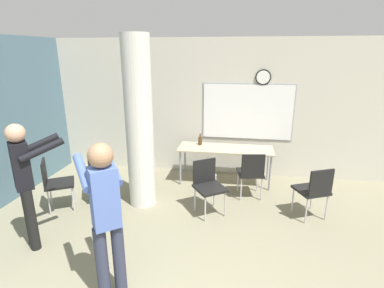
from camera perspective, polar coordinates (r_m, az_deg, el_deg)
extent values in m
cube|color=beige|center=(6.28, 4.99, 6.81)|extent=(8.00, 0.12, 2.80)
cylinder|color=black|center=(6.12, 13.41, 12.28)|extent=(0.30, 0.03, 0.30)
cylinder|color=white|center=(6.10, 13.42, 12.27)|extent=(0.25, 0.01, 0.25)
cube|color=#99999E|center=(6.21, 10.49, 6.00)|extent=(1.84, 0.01, 1.16)
cube|color=white|center=(6.20, 10.49, 5.98)|extent=(1.78, 0.02, 1.10)
cylinder|color=silver|center=(4.92, -10.01, 3.68)|extent=(0.45, 0.45, 2.80)
cube|color=tan|center=(5.89, 6.41, -0.90)|extent=(1.84, 0.62, 0.03)
cylinder|color=gray|center=(5.88, -2.24, -4.58)|extent=(0.04, 0.04, 0.69)
cylinder|color=gray|center=(5.81, 14.66, -5.45)|extent=(0.04, 0.04, 0.69)
cylinder|color=gray|center=(6.34, -1.34, -2.92)|extent=(0.04, 0.04, 0.69)
cylinder|color=gray|center=(6.27, 14.29, -3.71)|extent=(0.04, 0.04, 0.69)
cylinder|color=#4C3319|center=(6.03, 1.57, 0.60)|extent=(0.08, 0.08, 0.16)
cylinder|color=#4C3319|center=(6.00, 1.57, 1.65)|extent=(0.03, 0.03, 0.07)
cylinder|color=gray|center=(5.61, 3.39, -7.59)|extent=(0.25, 0.25, 0.36)
cube|color=black|center=(5.43, -23.88, -6.86)|extent=(0.60, 0.60, 0.04)
cube|color=black|center=(5.37, -26.34, -4.92)|extent=(0.22, 0.36, 0.40)
cylinder|color=#B7B7BC|center=(5.35, -21.70, -9.73)|extent=(0.02, 0.02, 0.43)
cylinder|color=#B7B7BC|center=(5.68, -21.70, -8.15)|extent=(0.02, 0.02, 0.43)
cylinder|color=#B7B7BC|center=(5.38, -25.58, -10.08)|extent=(0.02, 0.02, 0.43)
cylinder|color=#B7B7BC|center=(5.71, -25.33, -8.49)|extent=(0.02, 0.02, 0.43)
cube|color=black|center=(4.81, 3.46, -8.41)|extent=(0.61, 0.61, 0.04)
cube|color=black|center=(4.89, 2.36, -5.15)|extent=(0.34, 0.25, 0.40)
cylinder|color=#B7B7BC|center=(4.71, 2.50, -12.26)|extent=(0.02, 0.02, 0.43)
cylinder|color=#B7B7BC|center=(4.86, 6.34, -11.31)|extent=(0.02, 0.02, 0.43)
cylinder|color=#B7B7BC|center=(4.99, 0.56, -10.42)|extent=(0.02, 0.02, 0.43)
cylinder|color=#B7B7BC|center=(5.14, 4.23, -9.61)|extent=(0.02, 0.02, 0.43)
cube|color=black|center=(5.10, 21.70, -8.17)|extent=(0.58, 0.58, 0.04)
cube|color=black|center=(4.86, 23.41, -6.77)|extent=(0.37, 0.19, 0.40)
cylinder|color=#B7B7BC|center=(5.42, 21.84, -9.37)|extent=(0.02, 0.02, 0.43)
cylinder|color=#B7B7BC|center=(5.23, 18.63, -10.04)|extent=(0.02, 0.02, 0.43)
cylinder|color=#B7B7BC|center=(5.18, 24.23, -10.98)|extent=(0.02, 0.02, 0.43)
cylinder|color=#B7B7BC|center=(4.97, 20.94, -11.78)|extent=(0.02, 0.02, 0.43)
cube|color=black|center=(5.48, 11.01, -5.41)|extent=(0.51, 0.51, 0.04)
cube|color=black|center=(5.21, 11.56, -4.04)|extent=(0.40, 0.09, 0.40)
cylinder|color=#B7B7BC|center=(5.77, 12.31, -6.84)|extent=(0.02, 0.02, 0.43)
cylinder|color=#B7B7BC|center=(5.71, 8.75, -6.92)|extent=(0.02, 0.02, 0.43)
cylinder|color=#B7B7BC|center=(5.45, 13.09, -8.37)|extent=(0.02, 0.02, 0.43)
cylinder|color=#B7B7BC|center=(5.38, 9.32, -8.48)|extent=(0.02, 0.02, 0.43)
cube|color=black|center=(5.40, -16.50, -6.16)|extent=(0.59, 0.59, 0.04)
cube|color=black|center=(5.33, -18.90, -4.18)|extent=(0.21, 0.37, 0.40)
cylinder|color=#B7B7BC|center=(5.34, -14.27, -9.04)|extent=(0.02, 0.02, 0.43)
cylinder|color=#B7B7BC|center=(5.67, -14.53, -7.48)|extent=(0.02, 0.02, 0.43)
cylinder|color=#B7B7BC|center=(5.34, -18.17, -9.39)|extent=(0.02, 0.02, 0.43)
cylinder|color=#B7B7BC|center=(5.67, -18.19, -7.81)|extent=(0.02, 0.02, 0.43)
cylinder|color=black|center=(4.53, -28.25, -12.66)|extent=(0.13, 0.13, 0.86)
cylinder|color=black|center=(4.68, -28.56, -11.73)|extent=(0.13, 0.13, 0.86)
cube|color=black|center=(4.32, -29.79, -3.60)|extent=(0.32, 0.32, 0.61)
sphere|color=tan|center=(4.20, -30.63, 1.78)|extent=(0.23, 0.23, 0.23)
cylinder|color=black|center=(4.15, -26.66, -1.02)|extent=(0.44, 0.45, 0.24)
cylinder|color=black|center=(4.42, -27.28, -0.10)|extent=(0.44, 0.45, 0.24)
cylinder|color=#2D3347|center=(3.45, -13.70, -20.69)|extent=(0.13, 0.13, 0.88)
cylinder|color=#2D3347|center=(3.42, -16.70, -21.31)|extent=(0.13, 0.13, 0.88)
cube|color=#4C66AD|center=(3.04, -16.31, -9.77)|extent=(0.33, 0.32, 0.62)
sphere|color=#997051|center=(2.87, -17.03, -2.09)|extent=(0.24, 0.24, 0.24)
cylinder|color=#4C66AD|center=(3.21, -15.19, -4.25)|extent=(0.41, 0.49, 0.25)
cylinder|color=#4C66AD|center=(3.16, -20.15, -5.05)|extent=(0.41, 0.49, 0.25)
cube|color=white|center=(3.39, -20.86, -3.54)|extent=(0.11, 0.12, 0.04)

